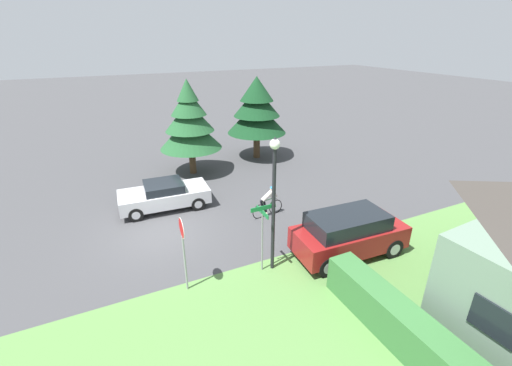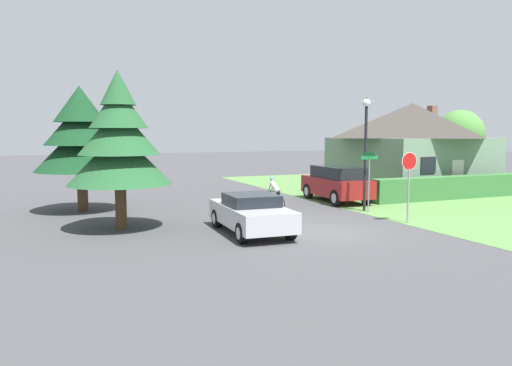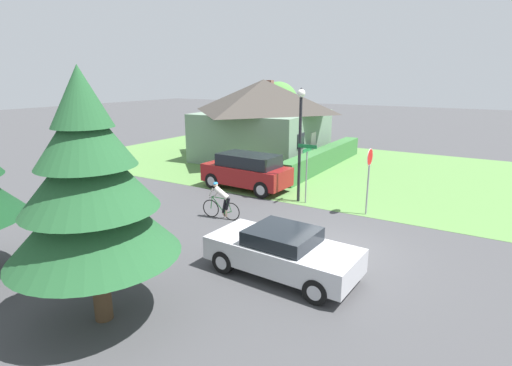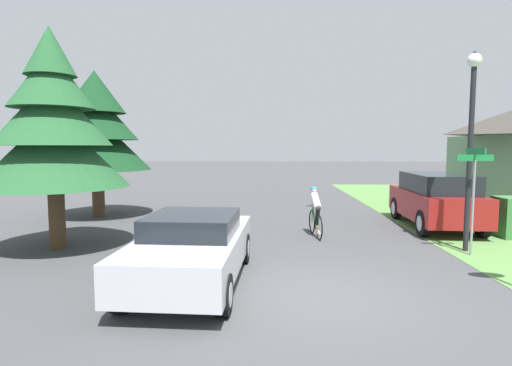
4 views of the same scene
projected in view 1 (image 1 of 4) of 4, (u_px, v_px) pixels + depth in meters
The scene contains 9 objects.
ground_plane at pixel (161, 234), 15.22m from camera, with size 140.00×140.00×0.00m, color #424244.
sedan_left_lane at pixel (164, 195), 17.25m from camera, with size 2.13×4.48×1.40m.
cyclist at pixel (267, 202), 16.48m from camera, with size 0.44×1.70×1.52m.
parked_suv_right at pixel (348, 234), 13.46m from camera, with size 2.16×4.57×1.84m.
stop_sign at pixel (183, 241), 11.15m from camera, with size 0.71×0.07×2.80m.
street_lamp at pixel (274, 188), 11.69m from camera, with size 0.36×0.36×5.15m.
street_name_sign at pixel (262, 227), 12.17m from camera, with size 0.90×0.90×2.70m.
conifer_tall_near at pixel (190, 122), 20.69m from camera, with size 3.79×3.79×5.84m.
conifer_tall_far at pixel (257, 109), 23.40m from camera, with size 4.08×4.08×5.65m.
Camera 1 is at (13.60, -1.76, 8.15)m, focal length 24.00 mm.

